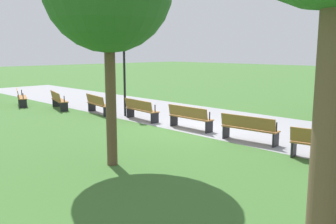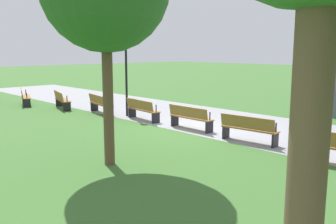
% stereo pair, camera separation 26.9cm
% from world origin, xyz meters
% --- Properties ---
extents(ground_plane, '(120.00, 120.00, 0.00)m').
position_xyz_m(ground_plane, '(0.00, 0.00, 0.00)').
color(ground_plane, '#3D6B2D').
extents(path_paving, '(41.24, 5.32, 0.01)m').
position_xyz_m(path_paving, '(0.00, 2.05, 0.00)').
color(path_paving, '#939399').
rests_on(path_paving, ground).
extents(bench_1, '(1.93, 1.12, 0.89)m').
position_xyz_m(bench_1, '(-10.42, -2.00, 0.48)').
color(bench_1, '#996633').
rests_on(bench_1, ground).
extents(bench_2, '(1.94, 0.97, 0.89)m').
position_xyz_m(bench_2, '(-7.89, -1.16, 0.48)').
color(bench_2, '#996633').
rests_on(bench_2, ground).
extents(bench_3, '(1.94, 0.81, 0.89)m').
position_xyz_m(bench_3, '(-5.30, -0.56, 0.48)').
color(bench_3, '#996633').
rests_on(bench_3, ground).
extents(bench_4, '(1.92, 0.64, 0.89)m').
position_xyz_m(bench_4, '(-2.66, -0.19, 0.48)').
color(bench_4, '#996633').
rests_on(bench_4, ground).
extents(bench_5, '(1.88, 0.47, 0.89)m').
position_xyz_m(bench_5, '(-0.00, -0.07, 0.48)').
color(bench_5, '#996633').
rests_on(bench_5, ground).
extents(bench_6, '(1.92, 0.64, 0.89)m').
position_xyz_m(bench_6, '(2.66, -0.19, 0.48)').
color(bench_6, '#996633').
rests_on(bench_6, ground).
extents(bench_7, '(1.94, 0.81, 0.89)m').
position_xyz_m(bench_7, '(5.30, -0.56, 0.48)').
color(bench_7, '#996633').
rests_on(bench_7, ground).
extents(lamp_post, '(0.32, 0.32, 3.65)m').
position_xyz_m(lamp_post, '(-3.97, 0.01, 2.57)').
color(lamp_post, black).
rests_on(lamp_post, ground).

